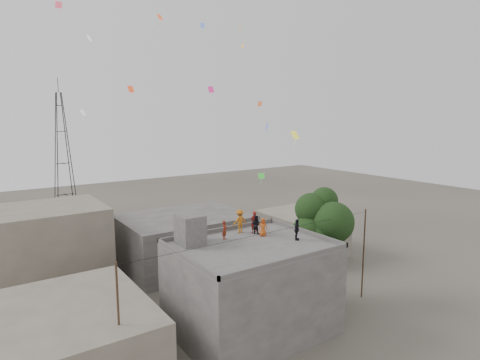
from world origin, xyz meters
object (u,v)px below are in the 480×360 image
at_px(stair_head_box, 190,229).
at_px(tree, 322,226).
at_px(transmission_tower, 63,157).
at_px(person_dark_adult, 297,230).
at_px(person_red_adult, 254,222).

bearing_deg(stair_head_box, tree, -10.74).
bearing_deg(stair_head_box, transmission_tower, 91.23).
relative_size(tree, transmission_tower, 0.45).
xyz_separation_m(tree, transmission_tower, (-11.37, 39.40, 2.97)).
height_order(stair_head_box, transmission_tower, transmission_tower).
height_order(tree, transmission_tower, transmission_tower).
height_order(transmission_tower, person_dark_adult, transmission_tower).
bearing_deg(transmission_tower, person_red_adult, -81.02).
bearing_deg(person_dark_adult, stair_head_box, 117.11).
bearing_deg(stair_head_box, person_dark_adult, -28.15).
bearing_deg(person_dark_adult, person_red_adult, 78.14).
xyz_separation_m(stair_head_box, person_red_adult, (5.15, -0.28, -0.20)).
height_order(tree, person_dark_adult, tree).
height_order(stair_head_box, tree, tree).
distance_m(stair_head_box, tree, 10.80).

